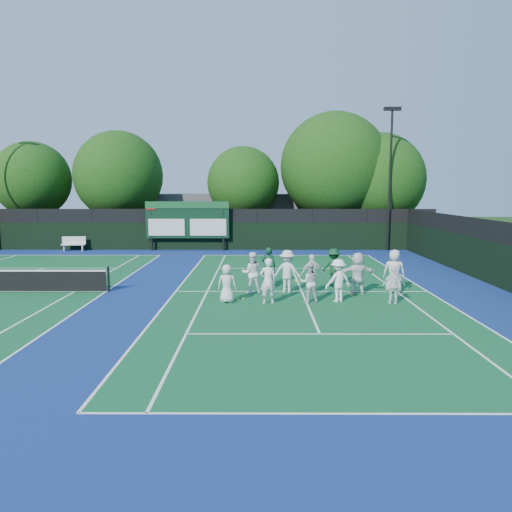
{
  "coord_description": "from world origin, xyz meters",
  "views": [
    {
      "loc": [
        -1.9,
        -20.27,
        4.44
      ],
      "look_at": [
        -2.0,
        3.0,
        1.3
      ],
      "focal_mm": 35.0,
      "sensor_mm": 36.0,
      "label": 1
    }
  ],
  "objects": [
    {
      "name": "coach_left",
      "position": [
        -1.41,
        2.42,
        0.89
      ],
      "size": [
        0.71,
        0.52,
        1.79
      ],
      "primitive_type": "imported",
      "rotation": [
        0.0,
        0.0,
        2.99
      ],
      "color": "#0E361E",
      "rests_on": "ground"
    },
    {
      "name": "player_front_0",
      "position": [
        -3.12,
        -1.08,
        0.76
      ],
      "size": [
        0.79,
        0.55,
        1.52
      ],
      "primitive_type": "imported",
      "rotation": [
        0.0,
        0.0,
        3.04
      ],
      "color": "silver",
      "rests_on": "ground"
    },
    {
      "name": "player_front_1",
      "position": [
        -1.52,
        -1.27,
        0.9
      ],
      "size": [
        0.72,
        0.54,
        1.8
      ],
      "primitive_type": "imported",
      "rotation": [
        0.0,
        0.0,
        3.33
      ],
      "color": "white",
      "rests_on": "ground"
    },
    {
      "name": "tennis_ball_2",
      "position": [
        2.02,
        0.11,
        0.03
      ],
      "size": [
        0.07,
        0.07,
        0.07
      ],
      "primitive_type": "sphere",
      "color": "yellow",
      "rests_on": "ground"
    },
    {
      "name": "court_apron",
      "position": [
        -6.0,
        1.0,
        0.0
      ],
      "size": [
        34.0,
        32.0,
        0.01
      ],
      "primitive_type": "cube",
      "color": "navy",
      "rests_on": "ground"
    },
    {
      "name": "tennis_ball_0",
      "position": [
        -2.7,
        -0.82,
        0.03
      ],
      "size": [
        0.07,
        0.07,
        0.07
      ],
      "primitive_type": "sphere",
      "color": "yellow",
      "rests_on": "ground"
    },
    {
      "name": "tennis_ball_4",
      "position": [
        -0.1,
        3.47,
        0.03
      ],
      "size": [
        0.07,
        0.07,
        0.07
      ],
      "primitive_type": "sphere",
      "color": "yellow",
      "rests_on": "ground"
    },
    {
      "name": "tree_b",
      "position": [
        -12.78,
        19.58,
        5.31
      ],
      "size": [
        6.96,
        6.96,
        8.97
      ],
      "color": "black",
      "rests_on": "ground"
    },
    {
      "name": "tennis_ball_3",
      "position": [
        -2.5,
        -0.5,
        0.03
      ],
      "size": [
        0.07,
        0.07,
        0.07
      ],
      "primitive_type": "sphere",
      "color": "yellow",
      "rests_on": "ground"
    },
    {
      "name": "scoreboard",
      "position": [
        -7.01,
        15.59,
        2.19
      ],
      "size": [
        6.0,
        0.21,
        3.55
      ],
      "color": "black",
      "rests_on": "ground"
    },
    {
      "name": "divider_fence_right",
      "position": [
        9.0,
        1.0,
        1.36
      ],
      "size": [
        0.08,
        32.0,
        3.0
      ],
      "color": "black",
      "rests_on": "ground"
    },
    {
      "name": "tree_d",
      "position": [
        4.24,
        19.58,
        5.97
      ],
      "size": [
        8.47,
        8.47,
        10.42
      ],
      "color": "black",
      "rests_on": "ground"
    },
    {
      "name": "tree_a",
      "position": [
        -19.63,
        19.58,
        5.01
      ],
      "size": [
        5.98,
        5.98,
        8.16
      ],
      "color": "black",
      "rests_on": "ground"
    },
    {
      "name": "player_back_0",
      "position": [
        -2.17,
        0.66,
        0.89
      ],
      "size": [
        0.91,
        0.73,
        1.78
      ],
      "primitive_type": "imported",
      "rotation": [
        0.0,
        0.0,
        3.21
      ],
      "color": "white",
      "rests_on": "ground"
    },
    {
      "name": "player_front_2",
      "position": [
        0.11,
        -0.99,
        0.8
      ],
      "size": [
        0.81,
        0.65,
        1.6
      ],
      "primitive_type": "imported",
      "rotation": [
        0.0,
        0.0,
        3.21
      ],
      "color": "silver",
      "rests_on": "ground"
    },
    {
      "name": "player_front_3",
      "position": [
        1.26,
        -0.91,
        0.85
      ],
      "size": [
        1.27,
        1.03,
        1.71
      ],
      "primitive_type": "imported",
      "rotation": [
        0.0,
        0.0,
        3.57
      ],
      "color": "white",
      "rests_on": "ground"
    },
    {
      "name": "coach_right",
      "position": [
        1.56,
        2.34,
        0.87
      ],
      "size": [
        1.15,
        0.69,
        1.73
      ],
      "primitive_type": "imported",
      "rotation": [
        0.0,
        0.0,
        3.1
      ],
      "color": "#103C1E",
      "rests_on": "ground"
    },
    {
      "name": "tree_e",
      "position": [
        7.73,
        19.58,
        4.98
      ],
      "size": [
        7.29,
        7.29,
        8.81
      ],
      "color": "black",
      "rests_on": "ground"
    },
    {
      "name": "tennis_ball_1",
      "position": [
        0.79,
        3.04,
        0.03
      ],
      "size": [
        0.07,
        0.07,
        0.07
      ],
      "primitive_type": "sphere",
      "color": "yellow",
      "rests_on": "ground"
    },
    {
      "name": "light_pole_right",
      "position": [
        7.5,
        15.7,
        6.3
      ],
      "size": [
        1.2,
        0.3,
        10.12
      ],
      "color": "black",
      "rests_on": "ground"
    },
    {
      "name": "back_fence",
      "position": [
        -6.0,
        16.0,
        1.36
      ],
      "size": [
        34.0,
        0.08,
        3.0
      ],
      "color": "black",
      "rests_on": "ground"
    },
    {
      "name": "near_court",
      "position": [
        0.0,
        1.0,
        0.01
      ],
      "size": [
        11.05,
        23.85,
        0.01
      ],
      "color": "#11562B",
      "rests_on": "ground"
    },
    {
      "name": "player_back_2",
      "position": [
        0.42,
        0.77,
        0.84
      ],
      "size": [
        1.05,
        0.61,
        1.67
      ],
      "primitive_type": "imported",
      "rotation": [
        0.0,
        0.0,
        3.36
      ],
      "color": "white",
      "rests_on": "ground"
    },
    {
      "name": "player_back_1",
      "position": [
        -0.64,
        0.89,
        0.92
      ],
      "size": [
        1.31,
        0.94,
        1.84
      ],
      "primitive_type": "imported",
      "rotation": [
        0.0,
        0.0,
        2.91
      ],
      "color": "silver",
      "rests_on": "ground"
    },
    {
      "name": "ground",
      "position": [
        0.0,
        0.0,
        0.0
      ],
      "size": [
        120.0,
        120.0,
        0.0
      ],
      "primitive_type": "plane",
      "color": "#18360E",
      "rests_on": "ground"
    },
    {
      "name": "player_back_3",
      "position": [
        2.31,
        0.51,
        0.9
      ],
      "size": [
        1.7,
        0.63,
        1.8
      ],
      "primitive_type": "imported",
      "rotation": [
        0.0,
        0.0,
        3.2
      ],
      "color": "white",
      "rests_on": "ground"
    },
    {
      "name": "tree_c",
      "position": [
        -2.94,
        19.58,
        4.77
      ],
      "size": [
        5.69,
        5.69,
        7.77
      ],
      "color": "black",
      "rests_on": "ground"
    },
    {
      "name": "clubhouse",
      "position": [
        -2.0,
        24.0,
        2.0
      ],
      "size": [
        18.0,
        6.0,
        4.0
      ],
      "primitive_type": "cube",
      "color": "#535357",
      "rests_on": "ground"
    },
    {
      "name": "player_back_4",
      "position": [
        3.95,
        0.87,
        0.94
      ],
      "size": [
        1.03,
        0.8,
        1.87
      ],
      "primitive_type": "imported",
      "rotation": [
        0.0,
        0.0,
        2.89
      ],
      "color": "silver",
      "rests_on": "ground"
    },
    {
      "name": "bench",
      "position": [
        -15.21,
        15.38,
        0.56
      ],
      "size": [
        1.68,
        0.66,
        1.04
      ],
      "color": "silver",
      "rests_on": "ground"
    },
    {
      "name": "player_front_4",
      "position": [
        3.36,
        -1.29,
        0.73
      ],
      "size": [
        0.89,
        0.43,
        1.46
      ],
      "primitive_type": "imported",
      "rotation": [
        0.0,
        0.0,
        3.05
      ],
      "color": "white",
      "rests_on": "ground"
    }
  ]
}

